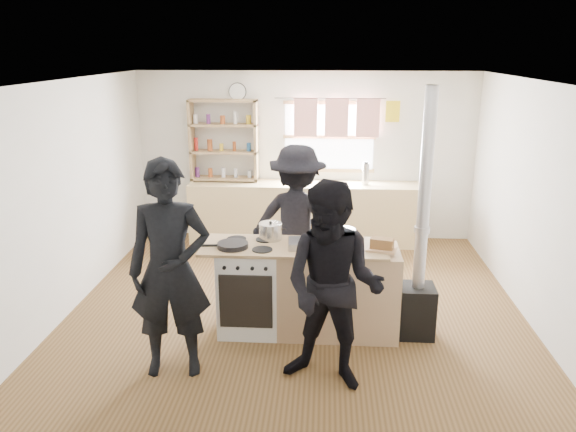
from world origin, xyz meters
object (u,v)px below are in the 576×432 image
object	(u,v)px
stockpot_stove	(271,231)
person_far	(297,222)
person_near_left	(170,270)
thermos	(366,174)
bread_board	(382,245)
person_near_right	(333,287)
skillet_greens	(233,245)
cooking_island	(308,289)
stockpot_counter	(341,238)
flue_heater	(419,276)
roast_tray	(304,243)

from	to	relation	value
stockpot_stove	person_far	size ratio (longest dim) A/B	0.13
person_near_left	person_far	distance (m)	2.00
thermos	bread_board	bearing A→B (deg)	-90.50
person_near_left	person_far	size ratio (longest dim) A/B	1.09
person_near_right	person_far	size ratio (longest dim) A/B	1.01
skillet_greens	person_near_right	world-z (taller)	person_near_right
cooking_island	stockpot_counter	size ratio (longest dim) A/B	7.10
cooking_island	bread_board	bearing A→B (deg)	-6.05
skillet_greens	person_far	world-z (taller)	person_far
cooking_island	skillet_greens	world-z (taller)	skillet_greens
stockpot_stove	person_near_left	bearing A→B (deg)	-127.77
cooking_island	stockpot_counter	bearing A→B (deg)	-1.43
flue_heater	stockpot_counter	bearing A→B (deg)	179.14
bread_board	person_near_right	bearing A→B (deg)	-119.12
flue_heater	person_near_right	world-z (taller)	flue_heater
stockpot_stove	person_far	world-z (taller)	person_far
stockpot_stove	bread_board	bearing A→B (deg)	-12.76
stockpot_counter	person_far	xyz separation A→B (m)	(-0.48, 0.91, -0.13)
roast_tray	bread_board	xyz separation A→B (m)	(0.76, -0.05, 0.01)
thermos	bread_board	world-z (taller)	thermos
roast_tray	person_near_right	xyz separation A→B (m)	(0.28, -0.91, -0.06)
thermos	roast_tray	size ratio (longest dim) A/B	0.96
stockpot_stove	person_far	bearing A→B (deg)	71.63
skillet_greens	roast_tray	bearing A→B (deg)	5.59
cooking_island	bread_board	size ratio (longest dim) A/B	6.09
thermos	cooking_island	world-z (taller)	thermos
thermos	flue_heater	xyz separation A→B (m)	(0.36, -2.79, -0.41)
cooking_island	roast_tray	size ratio (longest dim) A/B	5.96
skillet_greens	flue_heater	xyz separation A→B (m)	(1.84, 0.08, -0.31)
thermos	roast_tray	bearing A→B (deg)	-105.61
thermos	person_near_right	xyz separation A→B (m)	(-0.51, -3.71, -0.15)
stockpot_stove	stockpot_counter	bearing A→B (deg)	-14.35
cooking_island	person_near_left	distance (m)	1.52
stockpot_counter	person_far	distance (m)	1.03
cooking_island	person_near_right	distance (m)	1.06
person_near_right	person_far	distance (m)	1.88
roast_tray	flue_heater	size ratio (longest dim) A/B	0.13
bread_board	person_near_left	xyz separation A→B (m)	(-1.89, -0.75, -0.00)
stockpot_stove	flue_heater	size ratio (longest dim) A/B	0.10
stockpot_counter	flue_heater	world-z (taller)	flue_heater
person_far	thermos	bearing A→B (deg)	-101.74
roast_tray	stockpot_stove	bearing A→B (deg)	149.96
thermos	skillet_greens	world-z (taller)	thermos
skillet_greens	person_near_right	size ratio (longest dim) A/B	0.19
cooking_island	stockpot_stove	world-z (taller)	stockpot_stove
cooking_island	flue_heater	xyz separation A→B (m)	(1.10, -0.02, 0.18)
roast_tray	person_far	xyz separation A→B (m)	(-0.12, 0.93, -0.07)
skillet_greens	roast_tray	world-z (taller)	roast_tray
person_near_left	flue_heater	bearing A→B (deg)	11.03
skillet_greens	person_near_left	distance (m)	0.85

